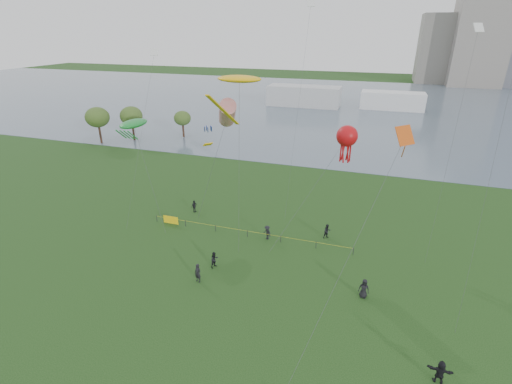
% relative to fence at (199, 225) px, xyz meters
% --- Properties ---
extents(ground_plane, '(400.00, 400.00, 0.00)m').
position_rel_fence_xyz_m(ground_plane, '(8.69, -14.65, -0.55)').
color(ground_plane, '#153310').
extents(lake, '(400.00, 120.00, 0.08)m').
position_rel_fence_xyz_m(lake, '(8.69, 85.35, -0.53)').
color(lake, slate).
rests_on(lake, ground_plane).
extents(building_mid, '(20.00, 20.00, 38.00)m').
position_rel_fence_xyz_m(building_mid, '(54.69, 147.35, 18.45)').
color(building_mid, gray).
rests_on(building_mid, ground_plane).
extents(building_low, '(16.00, 18.00, 28.00)m').
position_rel_fence_xyz_m(building_low, '(40.69, 153.35, 13.45)').
color(building_low, slate).
rests_on(building_low, ground_plane).
extents(pavilion_left, '(22.00, 8.00, 6.00)m').
position_rel_fence_xyz_m(pavilion_left, '(-3.31, 80.35, 2.45)').
color(pavilion_left, silver).
rests_on(pavilion_left, ground_plane).
extents(pavilion_right, '(18.00, 7.00, 5.00)m').
position_rel_fence_xyz_m(pavilion_right, '(22.69, 83.35, 1.95)').
color(pavilion_right, white).
rests_on(pavilion_right, ground_plane).
extents(trees, '(18.39, 13.98, 7.53)m').
position_rel_fence_xyz_m(trees, '(-30.94, 30.05, 4.60)').
color(trees, '#362218').
rests_on(trees, ground_plane).
extents(fence, '(24.07, 0.07, 1.05)m').
position_rel_fence_xyz_m(fence, '(0.00, 0.00, 0.00)').
color(fence, black).
rests_on(fence, ground_plane).
extents(spectator_a, '(0.95, 1.04, 1.72)m').
position_rel_fence_xyz_m(spectator_a, '(4.94, -6.63, 0.31)').
color(spectator_a, black).
rests_on(spectator_a, ground_plane).
extents(spectator_b, '(1.28, 1.12, 1.71)m').
position_rel_fence_xyz_m(spectator_b, '(8.46, 0.21, 0.30)').
color(spectator_b, black).
rests_on(spectator_b, ground_plane).
extents(spectator_c, '(0.69, 1.04, 1.64)m').
position_rel_fence_xyz_m(spectator_c, '(-2.60, 3.87, 0.27)').
color(spectator_c, black).
rests_on(spectator_c, ground_plane).
extents(spectator_d, '(0.94, 0.64, 1.87)m').
position_rel_fence_xyz_m(spectator_d, '(19.51, -6.75, 0.38)').
color(spectator_d, black).
rests_on(spectator_d, ground_plane).
extents(spectator_e, '(1.70, 0.63, 1.81)m').
position_rel_fence_xyz_m(spectator_e, '(24.91, -14.21, 0.35)').
color(spectator_e, black).
rests_on(spectator_e, ground_plane).
extents(spectator_f, '(0.80, 0.63, 1.93)m').
position_rel_fence_xyz_m(spectator_f, '(4.40, -9.32, 0.41)').
color(spectator_f, black).
rests_on(spectator_f, ground_plane).
extents(spectator_g, '(1.07, 1.04, 1.74)m').
position_rel_fence_xyz_m(spectator_g, '(14.95, 2.59, 0.32)').
color(spectator_g, black).
rests_on(spectator_g, ground_plane).
extents(kite_stingray, '(4.59, 9.91, 17.94)m').
position_rel_fence_xyz_m(kite_stingray, '(5.16, 0.65, 16.93)').
color(kite_stingray, '#3F3F42').
extents(kite_windsock, '(6.35, 5.12, 15.67)m').
position_rel_fence_xyz_m(kite_windsock, '(3.17, 2.18, 13.19)').
color(kite_windsock, '#3F3F42').
extents(kite_creature, '(7.73, 7.74, 11.87)m').
position_rel_fence_xyz_m(kite_creature, '(-9.78, 3.17, 10.84)').
color(kite_creature, '#3F3F42').
extents(kite_octopus, '(7.64, 8.39, 12.74)m').
position_rel_fence_xyz_m(kite_octopus, '(15.92, 4.85, 10.96)').
color(kite_octopus, '#3F3F42').
extents(kite_delta, '(6.67, 13.75, 15.54)m').
position_rel_fence_xyz_m(kite_delta, '(20.61, -6.58, 13.59)').
color(kite_delta, '#3F3F42').
extents(small_kites, '(35.32, 14.22, 5.84)m').
position_rel_fence_xyz_m(small_kites, '(14.35, 4.57, 21.95)').
color(small_kites, white).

